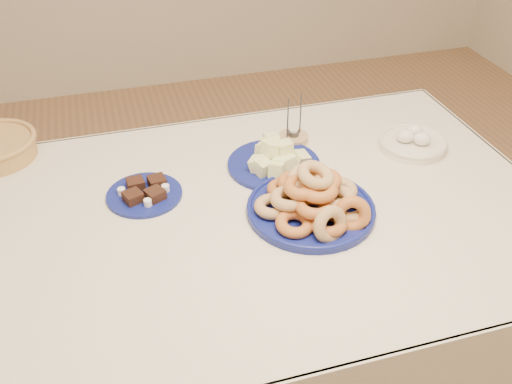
# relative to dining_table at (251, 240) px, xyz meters

# --- Properties ---
(ground) EXTENTS (5.00, 5.00, 0.00)m
(ground) POSITION_rel_dining_table_xyz_m (0.00, 0.00, -0.64)
(ground) COLOR #926845
(ground) RESTS_ON ground
(dining_table) EXTENTS (1.71, 1.11, 0.75)m
(dining_table) POSITION_rel_dining_table_xyz_m (0.00, 0.00, 0.00)
(dining_table) COLOR brown
(dining_table) RESTS_ON ground
(donut_platter) EXTENTS (0.41, 0.41, 0.16)m
(donut_platter) POSITION_rel_dining_table_xyz_m (0.16, -0.06, 0.15)
(donut_platter) COLOR navy
(donut_platter) RESTS_ON dining_table
(melon_plate) EXTENTS (0.32, 0.32, 0.10)m
(melon_plate) POSITION_rel_dining_table_xyz_m (0.13, 0.19, 0.13)
(melon_plate) COLOR navy
(melon_plate) RESTS_ON dining_table
(brownie_plate) EXTENTS (0.23, 0.23, 0.04)m
(brownie_plate) POSITION_rel_dining_table_xyz_m (-0.27, 0.15, 0.12)
(brownie_plate) COLOR navy
(brownie_plate) RESTS_ON dining_table
(candle_holder) EXTENTS (0.13, 0.13, 0.17)m
(candle_holder) POSITION_rel_dining_table_xyz_m (0.24, 0.32, 0.12)
(candle_holder) COLOR tan
(candle_holder) RESTS_ON dining_table
(egg_bowl) EXTENTS (0.28, 0.28, 0.07)m
(egg_bowl) POSITION_rel_dining_table_xyz_m (0.59, 0.17, 0.13)
(egg_bowl) COLOR silver
(egg_bowl) RESTS_ON dining_table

